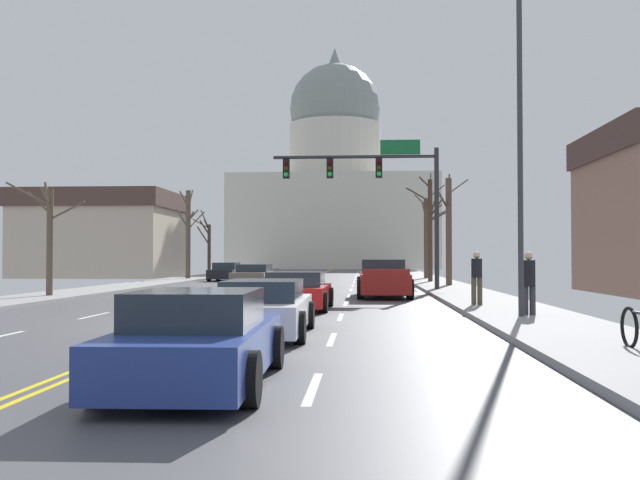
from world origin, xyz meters
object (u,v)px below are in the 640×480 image
(street_lamp_right, at_px, (510,116))
(sedan_oncoming_00, at_px, (254,276))
(sedan_near_01, at_px, (297,292))
(pedestrian_00, at_px, (477,275))
(pedestrian_01, at_px, (529,280))
(signal_gantry, at_px, (378,181))
(sedan_near_03, at_px, (199,341))
(sedan_near_02, at_px, (265,309))
(sedan_oncoming_01, at_px, (226,272))
(pickup_truck_near_00, at_px, (383,280))

(street_lamp_right, xyz_separation_m, sedan_oncoming_00, (-9.78, 19.29, -4.75))
(sedan_near_01, relative_size, sedan_oncoming_00, 0.99)
(pedestrian_00, distance_m, pedestrian_01, 3.69)
(signal_gantry, xyz_separation_m, pedestrian_01, (3.69, -14.39, -4.22))
(sedan_near_01, bearing_deg, street_lamp_right, -32.14)
(signal_gantry, relative_size, pedestrian_01, 4.75)
(sedan_near_03, height_order, pedestrian_00, pedestrian_00)
(sedan_near_01, height_order, pedestrian_01, pedestrian_01)
(street_lamp_right, relative_size, sedan_near_01, 2.08)
(sedan_near_02, bearing_deg, sedan_oncoming_00, 99.63)
(sedan_oncoming_00, relative_size, sedan_oncoming_01, 0.99)
(pedestrian_00, height_order, pedestrian_01, pedestrian_00)
(street_lamp_right, height_order, sedan_oncoming_00, street_lamp_right)
(sedan_near_02, bearing_deg, sedan_oncoming_01, 102.75)
(signal_gantry, xyz_separation_m, sedan_near_02, (-2.78, -18.43, -4.71))
(signal_gantry, height_order, pedestrian_01, signal_gantry)
(sedan_near_02, bearing_deg, pedestrian_01, 32.00)
(sedan_near_02, height_order, pedestrian_00, pedestrian_00)
(sedan_oncoming_01, bearing_deg, sedan_oncoming_00, -70.54)
(sedan_near_01, xyz_separation_m, sedan_oncoming_01, (-7.46, 25.74, 0.03))
(sedan_oncoming_01, bearing_deg, pedestrian_01, -64.30)
(pickup_truck_near_00, bearing_deg, pedestrian_01, -71.05)
(signal_gantry, relative_size, pickup_truck_near_00, 1.42)
(signal_gantry, relative_size, pedestrian_00, 4.66)
(pickup_truck_near_00, height_order, sedan_near_01, pickup_truck_near_00)
(sedan_oncoming_01, bearing_deg, sedan_near_03, -79.13)
(street_lamp_right, bearing_deg, sedan_oncoming_00, 116.89)
(sedan_oncoming_01, bearing_deg, pickup_truck_near_00, -60.84)
(street_lamp_right, bearing_deg, pedestrian_00, 93.04)
(sedan_oncoming_00, distance_m, pedestrian_00, 17.95)
(signal_gantry, xyz_separation_m, sedan_near_03, (-2.82, -24.12, -4.70))
(sedan_near_02, bearing_deg, pedestrian_00, 53.38)
(street_lamp_right, height_order, sedan_near_02, street_lamp_right)
(sedan_oncoming_01, xyz_separation_m, pedestrian_01, (13.94, -28.97, 0.46))
(pedestrian_01, bearing_deg, pickup_truck_near_00, 108.95)
(sedan_near_01, xyz_separation_m, pedestrian_00, (5.70, 0.38, 0.52))
(sedan_near_02, xyz_separation_m, sedan_oncoming_01, (-7.47, 33.01, 0.03))
(sedan_near_01, bearing_deg, pedestrian_00, 3.85)
(sedan_oncoming_01, bearing_deg, pedestrian_00, -62.58)
(street_lamp_right, distance_m, sedan_near_02, 8.38)
(pickup_truck_near_00, height_order, sedan_oncoming_00, pickup_truck_near_00)
(sedan_oncoming_00, bearing_deg, pedestrian_01, -61.17)
(street_lamp_right, xyz_separation_m, pickup_truck_near_00, (-2.99, 10.84, -4.64))
(sedan_oncoming_01, relative_size, pedestrian_00, 2.58)
(sedan_oncoming_01, bearing_deg, sedan_near_01, -73.84)
(signal_gantry, relative_size, sedan_oncoming_00, 1.82)
(sedan_near_02, xyz_separation_m, sedan_near_03, (-0.04, -5.68, 0.01))
(sedan_near_03, bearing_deg, sedan_oncoming_01, 100.87)
(sedan_near_01, bearing_deg, sedan_near_02, -89.90)
(sedan_near_03, bearing_deg, street_lamp_right, 57.21)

